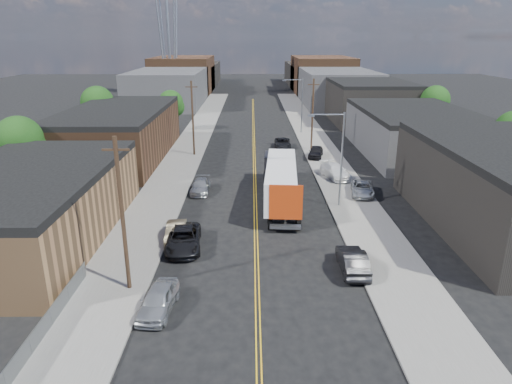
{
  "coord_description": "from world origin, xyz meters",
  "views": [
    {
      "loc": [
        -0.32,
        -15.81,
        15.38
      ],
      "look_at": [
        0.04,
        22.01,
        2.5
      ],
      "focal_mm": 32.0,
      "sensor_mm": 36.0,
      "label": 1
    }
  ],
  "objects_px": {
    "car_left_b": "(176,232)",
    "car_left_d": "(200,186)",
    "car_right_lot_b": "(335,171)",
    "car_ahead_truck": "(283,143)",
    "semi_truck": "(280,178)",
    "car_right_lot_a": "(363,188)",
    "car_right_oncoming": "(353,261)",
    "car_right_lot_c": "(316,152)",
    "car_left_c": "(183,239)",
    "car_left_a": "(158,300)"
  },
  "relations": [
    {
      "from": "car_left_c",
      "to": "car_right_lot_b",
      "type": "xyz_separation_m",
      "value": [
        14.74,
        17.96,
        0.14
      ]
    },
    {
      "from": "car_right_lot_b",
      "to": "car_right_oncoming",
      "type": "bearing_deg",
      "value": -111.99
    },
    {
      "from": "car_right_oncoming",
      "to": "car_ahead_truck",
      "type": "relative_size",
      "value": 0.97
    },
    {
      "from": "car_left_b",
      "to": "car_left_d",
      "type": "xyz_separation_m",
      "value": [
        0.7,
        11.9,
        -0.03
      ]
    },
    {
      "from": "car_left_a",
      "to": "car_right_lot_a",
      "type": "relative_size",
      "value": 0.92
    },
    {
      "from": "semi_truck",
      "to": "car_left_b",
      "type": "height_order",
      "value": "semi_truck"
    },
    {
      "from": "car_right_lot_b",
      "to": "car_ahead_truck",
      "type": "xyz_separation_m",
      "value": [
        -5.0,
        15.54,
        -0.23
      ]
    },
    {
      "from": "semi_truck",
      "to": "car_right_lot_a",
      "type": "xyz_separation_m",
      "value": [
        8.5,
        1.38,
        -1.56
      ]
    },
    {
      "from": "car_right_lot_b",
      "to": "car_ahead_truck",
      "type": "distance_m",
      "value": 16.33
    },
    {
      "from": "car_left_c",
      "to": "car_right_oncoming",
      "type": "bearing_deg",
      "value": -22.03
    },
    {
      "from": "car_left_a",
      "to": "car_right_lot_c",
      "type": "xyz_separation_m",
      "value": [
        14.05,
        35.77,
        0.14
      ]
    },
    {
      "from": "semi_truck",
      "to": "car_right_lot_b",
      "type": "distance_m",
      "value": 10.08
    },
    {
      "from": "car_left_d",
      "to": "car_left_c",
      "type": "bearing_deg",
      "value": -88.85
    },
    {
      "from": "car_left_b",
      "to": "car_left_c",
      "type": "xyz_separation_m",
      "value": [
        0.82,
        -1.44,
        0.09
      ]
    },
    {
      "from": "car_left_c",
      "to": "car_right_lot_a",
      "type": "bearing_deg",
      "value": 31.0
    },
    {
      "from": "car_left_c",
      "to": "car_right_lot_b",
      "type": "relative_size",
      "value": 1.06
    },
    {
      "from": "car_left_b",
      "to": "car_ahead_truck",
      "type": "xyz_separation_m",
      "value": [
        10.56,
        32.06,
        -0.01
      ]
    },
    {
      "from": "car_left_b",
      "to": "car_right_lot_b",
      "type": "bearing_deg",
      "value": 42.91
    },
    {
      "from": "car_left_d",
      "to": "car_right_lot_c",
      "type": "xyz_separation_m",
      "value": [
        13.88,
        13.94,
        0.23
      ]
    },
    {
      "from": "car_left_d",
      "to": "car_right_oncoming",
      "type": "bearing_deg",
      "value": -53.61
    },
    {
      "from": "car_left_a",
      "to": "car_right_lot_c",
      "type": "relative_size",
      "value": 1.01
    },
    {
      "from": "semi_truck",
      "to": "car_right_lot_b",
      "type": "xyz_separation_m",
      "value": [
        6.76,
        7.33,
        -1.47
      ]
    },
    {
      "from": "semi_truck",
      "to": "car_ahead_truck",
      "type": "bearing_deg",
      "value": 89.62
    },
    {
      "from": "car_right_lot_b",
      "to": "car_left_c",
      "type": "bearing_deg",
      "value": -144.58
    },
    {
      "from": "car_left_d",
      "to": "car_ahead_truck",
      "type": "relative_size",
      "value": 0.93
    },
    {
      "from": "car_left_a",
      "to": "car_left_d",
      "type": "height_order",
      "value": "car_left_a"
    },
    {
      "from": "car_left_c",
      "to": "car_right_lot_a",
      "type": "distance_m",
      "value": 20.39
    },
    {
      "from": "car_right_lot_b",
      "to": "car_left_d",
      "type": "bearing_deg",
      "value": -177.95
    },
    {
      "from": "semi_truck",
      "to": "car_left_d",
      "type": "height_order",
      "value": "semi_truck"
    },
    {
      "from": "car_left_d",
      "to": "semi_truck",
      "type": "bearing_deg",
      "value": -17.94
    },
    {
      "from": "car_ahead_truck",
      "to": "car_right_lot_a",
      "type": "bearing_deg",
      "value": -71.31
    },
    {
      "from": "car_left_d",
      "to": "car_left_b",
      "type": "bearing_deg",
      "value": -92.72
    },
    {
      "from": "car_left_b",
      "to": "car_left_c",
      "type": "distance_m",
      "value": 1.66
    },
    {
      "from": "car_left_b",
      "to": "car_left_d",
      "type": "bearing_deg",
      "value": 82.84
    },
    {
      "from": "car_right_lot_b",
      "to": "car_right_lot_c",
      "type": "bearing_deg",
      "value": 80.8
    },
    {
      "from": "car_left_b",
      "to": "semi_truck",
      "type": "bearing_deg",
      "value": 42.42
    },
    {
      "from": "semi_truck",
      "to": "car_left_a",
      "type": "relative_size",
      "value": 3.65
    },
    {
      "from": "car_right_lot_a",
      "to": "car_ahead_truck",
      "type": "xyz_separation_m",
      "value": [
        -6.74,
        21.5,
        -0.13
      ]
    },
    {
      "from": "car_left_c",
      "to": "car_right_lot_c",
      "type": "xyz_separation_m",
      "value": [
        13.76,
        27.28,
        0.12
      ]
    },
    {
      "from": "car_left_a",
      "to": "car_ahead_truck",
      "type": "distance_m",
      "value": 43.16
    },
    {
      "from": "car_left_a",
      "to": "car_right_lot_b",
      "type": "bearing_deg",
      "value": 66.67
    },
    {
      "from": "car_right_lot_c",
      "to": "car_left_a",
      "type": "bearing_deg",
      "value": -98.49
    },
    {
      "from": "car_left_c",
      "to": "semi_truck",
      "type": "bearing_deg",
      "value": 48.03
    },
    {
      "from": "car_left_b",
      "to": "car_right_lot_c",
      "type": "relative_size",
      "value": 0.96
    },
    {
      "from": "car_left_b",
      "to": "car_right_lot_b",
      "type": "height_order",
      "value": "car_right_lot_b"
    },
    {
      "from": "semi_truck",
      "to": "car_left_c",
      "type": "height_order",
      "value": "semi_truck"
    },
    {
      "from": "car_left_b",
      "to": "car_right_oncoming",
      "type": "distance_m",
      "value": 13.97
    },
    {
      "from": "car_left_b",
      "to": "car_right_lot_a",
      "type": "bearing_deg",
      "value": 27.59
    },
    {
      "from": "car_left_b",
      "to": "car_left_a",
      "type": "bearing_deg",
      "value": -90.74
    },
    {
      "from": "car_left_b",
      "to": "car_right_lot_b",
      "type": "relative_size",
      "value": 0.8
    }
  ]
}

